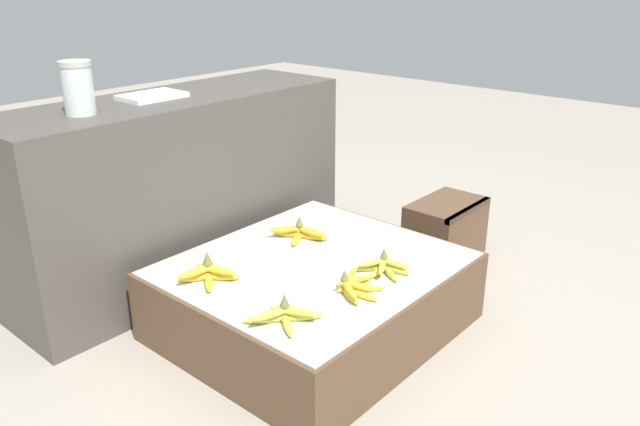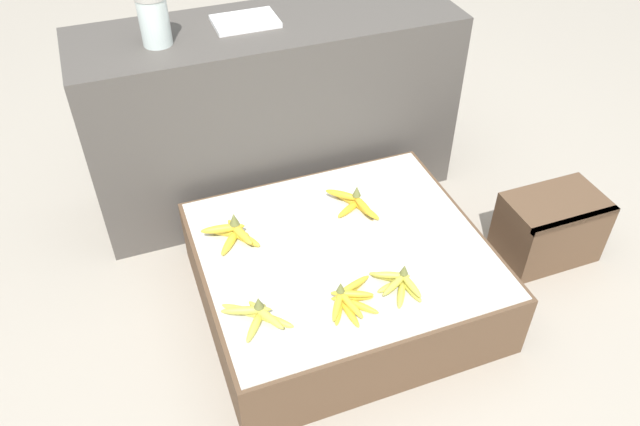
% 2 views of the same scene
% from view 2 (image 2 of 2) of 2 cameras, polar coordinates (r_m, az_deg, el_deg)
% --- Properties ---
extents(ground_plane, '(10.00, 10.00, 0.00)m').
position_cam_2_polar(ground_plane, '(2.35, 1.95, -7.91)').
color(ground_plane, '#A89E8E').
extents(display_platform, '(0.98, 0.88, 0.27)m').
position_cam_2_polar(display_platform, '(2.25, 2.03, -5.65)').
color(display_platform, brown).
rests_on(display_platform, ground_plane).
extents(back_vendor_table, '(1.49, 0.46, 0.78)m').
position_cam_2_polar(back_vendor_table, '(2.63, -4.31, 9.15)').
color(back_vendor_table, '#4C4742').
rests_on(back_vendor_table, ground_plane).
extents(wooden_crate, '(0.37, 0.24, 0.27)m').
position_cam_2_polar(wooden_crate, '(2.59, 20.28, -1.24)').
color(wooden_crate, brown).
rests_on(wooden_crate, ground_plane).
extents(banana_bunch_front_left, '(0.21, 0.19, 0.09)m').
position_cam_2_polar(banana_bunch_front_left, '(1.93, -5.80, -9.23)').
color(banana_bunch_front_left, gold).
rests_on(banana_bunch_front_left, display_platform).
extents(banana_bunch_front_midleft, '(0.19, 0.19, 0.08)m').
position_cam_2_polar(banana_bunch_front_midleft, '(1.96, 2.67, -7.89)').
color(banana_bunch_front_midleft, gold).
rests_on(banana_bunch_front_midleft, display_platform).
extents(banana_bunch_front_midright, '(0.13, 0.19, 0.08)m').
position_cam_2_polar(banana_bunch_front_midright, '(2.02, 7.20, -6.39)').
color(banana_bunch_front_midright, gold).
rests_on(banana_bunch_front_midright, display_platform).
extents(banana_bunch_middle_left, '(0.19, 0.17, 0.10)m').
position_cam_2_polar(banana_bunch_middle_left, '(2.19, -7.96, -1.81)').
color(banana_bunch_middle_left, gold).
rests_on(banana_bunch_middle_left, display_platform).
extents(banana_bunch_middle_midright, '(0.15, 0.22, 0.09)m').
position_cam_2_polar(banana_bunch_middle_midright, '(2.30, 3.15, 0.95)').
color(banana_bunch_middle_midright, gold).
rests_on(banana_bunch_middle_midright, display_platform).
extents(glass_jar, '(0.11, 0.11, 0.19)m').
position_cam_2_polar(glass_jar, '(2.31, -14.96, 16.79)').
color(glass_jar, silver).
rests_on(glass_jar, back_vendor_table).
extents(foam_tray_white, '(0.24, 0.17, 0.02)m').
position_cam_2_polar(foam_tray_white, '(2.45, -6.85, 17.01)').
color(foam_tray_white, white).
rests_on(foam_tray_white, back_vendor_table).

